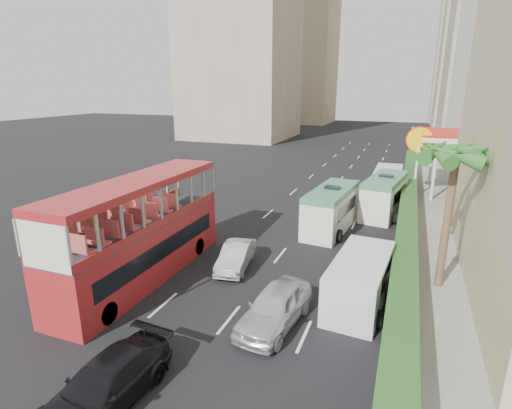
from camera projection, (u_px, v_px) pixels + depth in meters
The scene contains 18 objects.
ground_plane at pixel (255, 298), 18.17m from camera, with size 200.00×200.00×0.00m, color black.
double_decker_bus at pixel (141, 230), 19.51m from camera, with size 2.50×11.00×5.06m, color maroon.
car_silver_lane_a at pixel (236, 267), 21.30m from camera, with size 1.36×3.91×1.29m, color silver.
car_silver_lane_b at pixel (275, 324), 16.21m from camera, with size 1.83×4.56×1.55m, color silver.
car_black at pixel (107, 404), 12.14m from camera, with size 1.96×4.82×1.40m, color black.
van_asset at pixel (343, 200), 33.90m from camera, with size 2.47×5.36×1.49m, color silver.
minibus_near at pixel (331, 209), 26.55m from camera, with size 2.13×6.38×2.83m, color silver.
minibus_far at pixel (385, 195), 29.84m from camera, with size 2.15×6.44×2.85m, color silver.
panel_van_near at pixel (360, 281), 17.56m from camera, with size 2.14×5.36×2.14m, color silver.
panel_van_far at pixel (388, 181), 35.74m from camera, with size 2.23×5.58×2.23m, color silver.
sidewalk at pixel (440, 188), 37.43m from camera, with size 6.00×120.00×0.18m, color #99968C.
kerb_wall at pixel (407, 212), 28.38m from camera, with size 0.30×44.00×1.00m, color silver.
hedge at pixel (408, 201), 28.13m from camera, with size 1.10×44.00×0.70m, color #2D6626.
palm_tree at pixel (447, 222), 18.11m from camera, with size 0.36×0.36×6.40m, color brown.
shell_station at pixel (458, 165), 34.53m from camera, with size 6.50×8.00×5.50m, color silver.
tower_far_a at pixel (483, 19), 79.42m from camera, with size 14.00×14.00×44.00m, color tan.
tower_far_b at pixel (468, 41), 99.68m from camera, with size 14.00×14.00×40.00m, color #B5A48E.
tower_left_b at pixel (303, 29), 99.68m from camera, with size 16.00×16.00×46.00m, color tan.
Camera 1 is at (5.83, -15.11, 9.30)m, focal length 28.00 mm.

